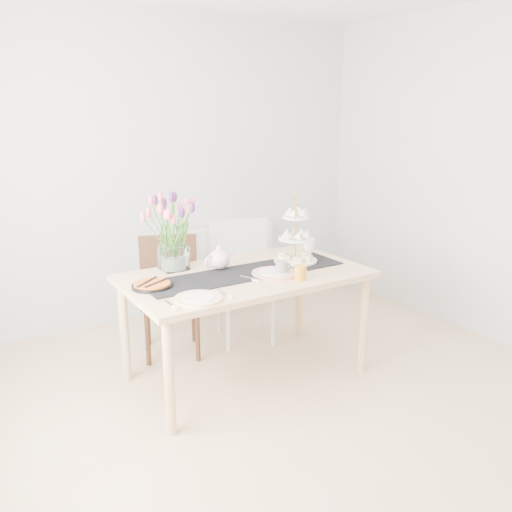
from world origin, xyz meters
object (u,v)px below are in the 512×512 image
teapot (219,259)px  plate_left (198,299)px  tart_tin (152,285)px  mug_orange (300,273)px  cake_stand (296,245)px  dining_table (246,284)px  chair_brown (170,286)px  radiator (217,258)px  plate_right (274,273)px  mug_grey (282,268)px  tulip_vase (172,221)px  chair_white (242,270)px  cream_jug (309,244)px

teapot → plate_left: bearing=-142.7°
tart_tin → mug_orange: bearing=-22.0°
cake_stand → dining_table: bearing=-174.6°
plate_left → mug_orange: bearing=-0.4°
tart_tin → cake_stand: bearing=-0.5°
plate_left → teapot: bearing=50.1°
plate_left → dining_table: bearing=30.7°
chair_brown → tart_tin: bearing=-99.5°
dining_table → mug_orange: bearing=-52.7°
radiator → tart_tin: 1.80m
plate_right → mug_grey: bearing=-41.7°
tulip_vase → plate_left: bearing=-101.4°
dining_table → chair_white: (0.34, 0.63, -0.12)m
teapot → plate_right: bearing=-61.2°
dining_table → tulip_vase: size_ratio=2.61×
tulip_vase → cream_jug: bearing=-3.7°
dining_table → plate_left: size_ratio=5.75×
teapot → mug_orange: (0.34, -0.47, -0.03)m
dining_table → cake_stand: bearing=5.4°
dining_table → tart_tin: size_ratio=6.40×
radiator → tulip_vase: (-0.88, -1.06, 0.63)m
teapot → tart_tin: bearing=179.6°
cream_jug → plate_right: bearing=-166.2°
radiator → dining_table: size_ratio=0.75×
dining_table → mug_grey: (0.18, -0.16, 0.12)m
tart_tin → mug_orange: (0.87, -0.35, 0.03)m
mug_grey → plate_left: size_ratio=0.34×
cake_stand → cream_jug: (0.30, 0.23, -0.09)m
tart_tin → mug_grey: size_ratio=2.65×
mug_orange → plate_left: bearing=112.6°
tulip_vase → plate_right: tulip_vase is taller
teapot → tulip_vase: bearing=133.4°
plate_right → tart_tin: bearing=167.6°
dining_table → mug_grey: 0.27m
cake_stand → mug_grey: size_ratio=4.79×
chair_white → mug_orange: (-0.11, -0.93, 0.24)m
chair_white → mug_grey: chair_white is taller
plate_right → cake_stand: bearing=29.4°
cream_jug → teapot: bearing=167.0°
teapot → cream_jug: teapot is taller
cream_jug → mug_orange: mug_orange is taller
radiator → dining_table: (-0.51, -1.40, 0.22)m
dining_table → mug_grey: mug_grey is taller
cake_stand → mug_orange: bearing=-121.5°
dining_table → plate_right: plate_right is taller
cake_stand → cream_jug: size_ratio=5.14×
chair_brown → radiator: bearing=63.4°
chair_brown → teapot: bearing=-52.9°
chair_brown → chair_white: chair_white is taller
dining_table → tart_tin: tart_tin is taller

